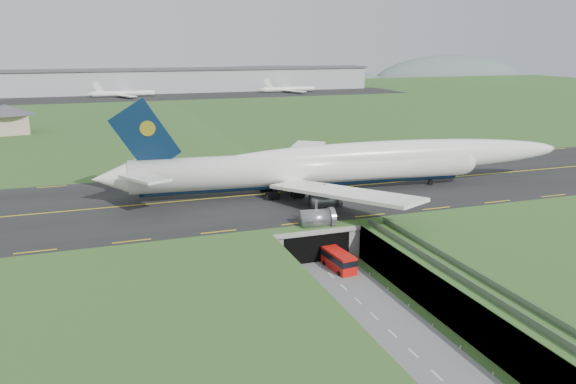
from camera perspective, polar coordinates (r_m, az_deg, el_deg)
name	(u,v)px	position (r m, az deg, el deg)	size (l,w,h in m)	color
ground	(336,281)	(90.12, 4.87, -9.01)	(900.00, 900.00, 0.00)	#2F5221
airfield_deck	(336,263)	(88.96, 4.91, -7.24)	(800.00, 800.00, 6.00)	gray
trench_road	(357,300)	(83.93, 6.98, -10.86)	(12.00, 75.00, 0.20)	slate
taxiway	(272,193)	(117.33, -1.60, -0.14)	(800.00, 44.00, 0.18)	black
tunnel_portal	(299,229)	(103.36, 1.15, -3.81)	(17.00, 22.30, 6.00)	gray
guideway	(473,288)	(78.30, 18.27, -9.29)	(3.00, 53.00, 7.05)	#A8A8A3
jumbo_jet	(340,165)	(118.41, 5.34, 2.75)	(102.37, 64.18, 21.32)	white
shuttle_tram	(339,261)	(93.72, 5.18, -6.95)	(3.54, 7.71, 3.05)	red
service_building	(6,116)	(219.32, -26.75, 6.87)	(22.52, 22.52, 10.31)	#C4AB8D
cargo_terminal	(146,81)	(376.76, -14.22, 10.91)	(320.00, 67.00, 15.60)	#B2B2B2
distant_hills	(207,91)	(516.23, -8.24, 10.12)	(700.00, 91.00, 60.00)	slate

